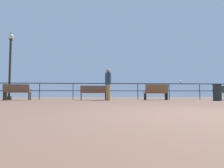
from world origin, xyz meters
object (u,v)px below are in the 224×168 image
Objects in this scene: bench_near_right at (156,91)px; trash_bin at (217,92)px; bench_near_left at (93,92)px; person_by_bench at (108,82)px; seagull_on_rail at (180,82)px; bench_far_left at (17,91)px; lamppost_left at (10,62)px.

trash_bin is at bearing -33.11° from bench_near_right.
bench_near_left is 1.76× the size of trash_bin.
person_by_bench reaches higher than seagull_on_rail.
bench_far_left is 0.34× the size of lamppost_left.
bench_far_left is 10.14m from seagull_on_rail.
person_by_bench is (6.13, -1.85, -1.39)m from lamppost_left.
bench_far_left is 8.26m from bench_near_right.
lamppost_left reaches higher than seagull_on_rail.
bench_near_right reaches higher than bench_near_left.
bench_near_left is at bearing -173.35° from seagull_on_rail.
lamppost_left reaches higher than trash_bin.
bench_far_left is 1.67× the size of trash_bin.
bench_near_left is at bearing 131.55° from person_by_bench.
person_by_bench reaches higher than trash_bin.
person_by_bench is 5.81m from trash_bin.
seagull_on_rail is (5.67, 0.66, 0.67)m from bench_near_left.
seagull_on_rail reaches higher than bench_near_left.
bench_far_left is at bearing 169.95° from person_by_bench.
bench_near_right is at bearing -5.75° from lamppost_left.
lamppost_left is 12.31m from trash_bin.
bench_near_left is 3.83m from bench_near_right.
bench_far_left is 0.85× the size of person_by_bench.
bench_near_right is 3.18m from person_by_bench.
bench_far_left is at bearing -176.22° from seagull_on_rail.
person_by_bench is at bearing -16.79° from lamppost_left.
person_by_bench is (0.83, -0.94, 0.52)m from bench_near_left.
person_by_bench is at bearing -162.74° from bench_near_right.
bench_near_right reaches higher than bench_far_left.
trash_bin is at bearing -69.99° from seagull_on_rail.
trash_bin is at bearing -8.43° from person_by_bench.
seagull_on_rail is 2.70m from trash_bin.
bench_far_left reaches higher than bench_near_left.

